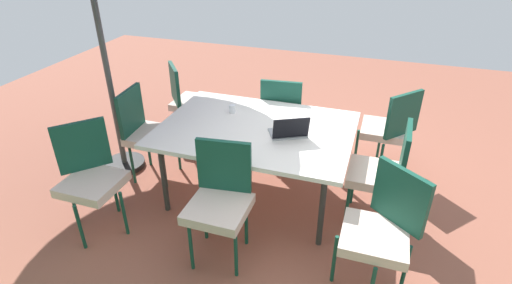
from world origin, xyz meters
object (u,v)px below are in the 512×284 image
chair_north (220,198)px  chair_northwest (382,227)px  chair_south (282,113)px  chair_southeast (189,99)px  chair_west (383,170)px  chair_east (147,130)px  chair_southwest (389,127)px  laptop (289,131)px  cup (232,109)px  chair_northeast (90,174)px  dining_table (256,132)px

chair_north → chair_northwest: size_ratio=1.00×
chair_south → chair_southeast: 1.17m
chair_west → chair_east: same height
chair_west → chair_southwest: size_ratio=1.00×
laptop → cup: bearing=-52.4°
chair_west → chair_southeast: same height
chair_south → laptop: bearing=102.1°
chair_southeast → chair_northeast: 1.73m
dining_table → chair_southwest: size_ratio=1.80×
chair_west → chair_east: size_ratio=1.00×
chair_southwest → chair_east: (2.37, 0.87, 0.00)m
cup → chair_west: bearing=170.6°
dining_table → chair_west: 1.18m
chair_south → chair_east: bearing=28.8°
chair_northwest → cup: bearing=-175.8°
chair_west → chair_southeast: (2.31, -0.87, 0.00)m
chair_north → chair_southeast: bearing=116.7°
dining_table → laptop: 0.35m
chair_east → chair_south: bearing=-59.9°
chair_southeast → chair_east: 0.87m
dining_table → chair_north: size_ratio=1.80×
cup → chair_southeast: bearing=-37.2°
chair_north → chair_east: same height
chair_northeast → laptop: (-1.53, -0.81, 0.26)m
chair_northeast → chair_southwest: bearing=-11.9°
chair_west → cup: (1.49, -0.25, 0.26)m
chair_east → laptop: size_ratio=2.46×
chair_north → laptop: (-0.35, -0.76, 0.26)m
chair_south → chair_northwest: same height
chair_east → chair_southwest: bearing=-74.7°
chair_north → chair_northeast: same height
chair_northwest → chair_south: bearing=163.6°
chair_north → chair_northwest: bearing=-4.9°
chair_east → laptop: (-1.51, 0.05, 0.26)m
chair_southeast → chair_southwest: 2.33m
chair_southeast → chair_north: 2.02m
chair_south → chair_east: size_ratio=1.00×
chair_southeast → chair_northwest: bearing=-163.6°
chair_south → laptop: laptop is taller
chair_west → laptop: 0.88m
chair_north → chair_east: bearing=138.0°
chair_south → chair_southwest: bearing=174.8°
chair_west → laptop: bearing=-84.7°
chair_south → chair_west: size_ratio=1.00×
dining_table → cup: bearing=-35.6°
dining_table → cup: 0.41m
chair_southwest → cup: bearing=-26.4°
chair_west → chair_southeast: bearing=-108.8°
chair_southeast → cup: bearing=-165.9°
chair_south → chair_northwest: size_ratio=1.00×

